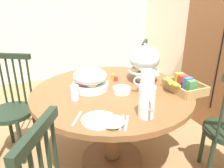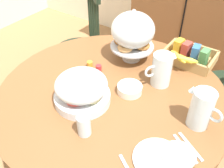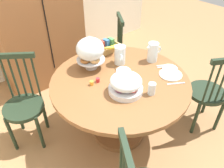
{
  "view_description": "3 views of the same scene",
  "coord_description": "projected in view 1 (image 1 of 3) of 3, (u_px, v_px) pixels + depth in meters",
  "views": [
    {
      "loc": [
        1.66,
        -0.65,
        1.44
      ],
      "look_at": [
        0.14,
        -0.02,
        0.79
      ],
      "focal_mm": 34.7,
      "sensor_mm": 36.0,
      "label": 1
    },
    {
      "loc": [
        0.77,
        -0.92,
        1.69
      ],
      "look_at": [
        0.14,
        -0.02,
        0.79
      ],
      "focal_mm": 40.93,
      "sensor_mm": 36.0,
      "label": 2
    },
    {
      "loc": [
        -1.02,
        -1.25,
        2.0
      ],
      "look_at": [
        0.04,
        -0.02,
        0.74
      ],
      "focal_mm": 36.19,
      "sensor_mm": 36.0,
      "label": 3
    }
  ],
  "objects": [
    {
      "name": "fruit_platter_covered",
      "position": [
        90.0,
        79.0,
        1.77
      ],
      "size": [
        0.3,
        0.3,
        0.18
      ],
      "color": "silver",
      "rests_on": "dining_table"
    },
    {
      "name": "jam_jar_apricot",
      "position": [
        113.0,
        76.0,
        2.03
      ],
      "size": [
        0.04,
        0.04,
        0.04
      ],
      "primitive_type": "cylinder",
      "color": "orange",
      "rests_on": "dining_table"
    },
    {
      "name": "drinking_glass",
      "position": [
        75.0,
        93.0,
        1.59
      ],
      "size": [
        0.06,
        0.06,
        0.11
      ],
      "primitive_type": "cylinder",
      "color": "silver",
      "rests_on": "dining_table"
    },
    {
      "name": "windsor_chair_near_window",
      "position": [
        132.0,
        82.0,
        2.74
      ],
      "size": [
        0.46,
        0.46,
        0.97
      ],
      "color": "#1E2D1E",
      "rests_on": "ground_plane"
    },
    {
      "name": "cereal_bowl",
      "position": [
        122.0,
        90.0,
        1.72
      ],
      "size": [
        0.14,
        0.14,
        0.04
      ],
      "primitive_type": "cylinder",
      "color": "white",
      "rests_on": "dining_table"
    },
    {
      "name": "soup_spoon",
      "position": [
        77.0,
        118.0,
        1.35
      ],
      "size": [
        0.15,
        0.1,
        0.01
      ],
      "primitive_type": "cube",
      "rotation": [
        0.0,
        0.0,
        5.73
      ],
      "color": "silver",
      "rests_on": "dining_table"
    },
    {
      "name": "cereal_basket",
      "position": [
        183.0,
        85.0,
        1.74
      ],
      "size": [
        0.32,
        0.3,
        0.12
      ],
      "color": "tan",
      "rests_on": "dining_table"
    },
    {
      "name": "china_plate_large",
      "position": [
        99.0,
        120.0,
        1.33
      ],
      "size": [
        0.22,
        0.22,
        0.01
      ],
      "primitive_type": "cylinder",
      "color": "white",
      "rests_on": "dining_table"
    },
    {
      "name": "windsor_chair_by_cabinet",
      "position": [
        12.0,
        111.0,
        2.04
      ],
      "size": [
        0.45,
        0.46,
        0.97
      ],
      "color": "#1E2D1E",
      "rests_on": "ground_plane"
    },
    {
      "name": "china_plate_small",
      "position": [
        112.0,
        122.0,
        1.29
      ],
      "size": [
        0.15,
        0.15,
        0.01
      ],
      "primitive_type": "cylinder",
      "color": "white",
      "rests_on": "china_plate_large"
    },
    {
      "name": "pastry_stand_with_dome",
      "position": [
        144.0,
        60.0,
        1.9
      ],
      "size": [
        0.28,
        0.28,
        0.34
      ],
      "color": "silver",
      "rests_on": "dining_table"
    },
    {
      "name": "milk_pitcher",
      "position": [
        147.0,
        84.0,
        1.66
      ],
      "size": [
        0.12,
        0.18,
        0.2
      ],
      "color": "silver",
      "rests_on": "dining_table"
    },
    {
      "name": "ground_plane",
      "position": [
        108.0,
        151.0,
        2.19
      ],
      "size": [
        10.0,
        10.0,
        0.0
      ],
      "primitive_type": "plane",
      "color": "#997047"
    },
    {
      "name": "dining_table",
      "position": [
        112.0,
        110.0,
        1.85
      ],
      "size": [
        1.31,
        1.31,
        0.74
      ],
      "color": "brown",
      "rests_on": "ground_plane"
    },
    {
      "name": "wall_left",
      "position": [
        77.0,
        7.0,
        3.92
      ],
      "size": [
        0.06,
        4.32,
        2.6
      ],
      "primitive_type": "cube",
      "color": "silver",
      "rests_on": "ground_plane"
    },
    {
      "name": "table_knife",
      "position": [
        122.0,
        122.0,
        1.31
      ],
      "size": [
        0.15,
        0.1,
        0.01
      ],
      "primitive_type": "cube",
      "rotation": [
        0.0,
        0.0,
        5.73
      ],
      "color": "silver",
      "rests_on": "dining_table"
    },
    {
      "name": "orange_juice_pitcher",
      "position": [
        147.0,
        103.0,
        1.35
      ],
      "size": [
        0.19,
        0.11,
        0.2
      ],
      "color": "silver",
      "rests_on": "dining_table"
    },
    {
      "name": "jam_jar_strawberry",
      "position": [
        116.0,
        79.0,
        1.97
      ],
      "size": [
        0.04,
        0.04,
        0.04
      ],
      "primitive_type": "cylinder",
      "color": "#B7282D",
      "rests_on": "dining_table"
    },
    {
      "name": "dinner_fork",
      "position": [
        127.0,
        123.0,
        1.3
      ],
      "size": [
        0.15,
        0.1,
        0.01
      ],
      "primitive_type": "cube",
      "rotation": [
        0.0,
        0.0,
        5.73
      ],
      "color": "silver",
      "rests_on": "dining_table"
    }
  ]
}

